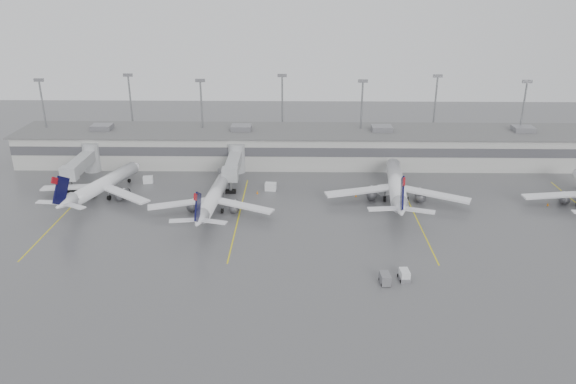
{
  "coord_description": "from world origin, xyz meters",
  "views": [
    {
      "loc": [
        -6.03,
        -77.92,
        45.03
      ],
      "look_at": [
        -7.76,
        24.0,
        5.0
      ],
      "focal_mm": 35.0,
      "sensor_mm": 36.0,
      "label": 1
    }
  ],
  "objects_px": {
    "jet_mid_left": "(212,199)",
    "jet_mid_right": "(397,186)",
    "jet_far_left": "(101,185)",
    "baggage_tug": "(404,276)"
  },
  "relations": [
    {
      "from": "jet_far_left",
      "to": "jet_mid_right",
      "type": "relative_size",
      "value": 0.85
    },
    {
      "from": "jet_mid_left",
      "to": "baggage_tug",
      "type": "relative_size",
      "value": 10.54
    },
    {
      "from": "baggage_tug",
      "to": "jet_mid_right",
      "type": "bearing_deg",
      "value": 79.19
    },
    {
      "from": "jet_mid_right",
      "to": "baggage_tug",
      "type": "relative_size",
      "value": 12.39
    },
    {
      "from": "jet_far_left",
      "to": "jet_mid_right",
      "type": "distance_m",
      "value": 62.43
    },
    {
      "from": "jet_far_left",
      "to": "baggage_tug",
      "type": "relative_size",
      "value": 10.51
    },
    {
      "from": "jet_mid_left",
      "to": "jet_mid_right",
      "type": "height_order",
      "value": "jet_mid_right"
    },
    {
      "from": "jet_far_left",
      "to": "jet_mid_left",
      "type": "height_order",
      "value": "jet_far_left"
    },
    {
      "from": "jet_mid_left",
      "to": "baggage_tug",
      "type": "xyz_separation_m",
      "value": [
        33.8,
        -26.19,
        -2.22
      ]
    },
    {
      "from": "jet_mid_left",
      "to": "jet_mid_right",
      "type": "xyz_separation_m",
      "value": [
        37.73,
        6.45,
        0.51
      ]
    }
  ]
}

